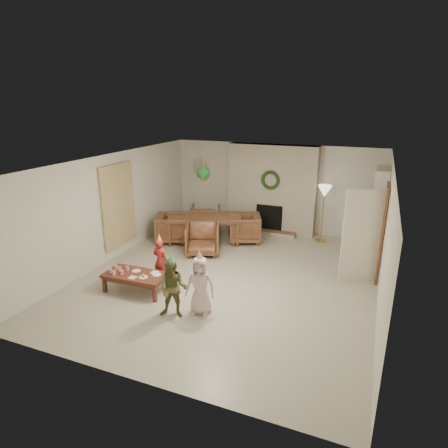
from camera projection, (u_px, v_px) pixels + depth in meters
The scene contains 56 objects.
floor at pixel (230, 277), 8.33m from camera, with size 7.00×7.00×0.00m, color #B7B29E.
ceiling at pixel (230, 162), 7.55m from camera, with size 7.00×7.00×0.00m, color white.
wall_back at pixel (274, 188), 11.02m from camera, with size 7.00×7.00×0.00m, color silver.
wall_front at pixel (131, 300), 4.86m from camera, with size 7.00×7.00×0.00m, color silver.
wall_left at pixel (112, 207), 9.01m from camera, with size 7.00×7.00×0.00m, color silver.
wall_right at pixel (385, 241), 6.87m from camera, with size 7.00×7.00×0.00m, color silver.
fireplace_mass at pixel (272, 189), 10.84m from camera, with size 2.50×0.40×2.50m, color #4F2014.
fireplace_hearth at pixel (267, 232), 10.91m from camera, with size 1.60×0.30×0.12m, color brown.
fireplace_firebox at pixel (269, 218), 10.93m from camera, with size 0.75×0.12×0.75m, color black.
fireplace_wreath at pixel (270, 180), 10.55m from camera, with size 0.54×0.54×0.10m, color #193614.
floor_lamp_base at pixel (321, 240), 10.43m from camera, with size 0.29×0.29×0.03m, color gold.
floor_lamp_post at pixel (323, 216), 10.21m from camera, with size 0.03×0.03×1.39m, color gold.
floor_lamp_shade at pixel (325, 191), 10.00m from camera, with size 0.37×0.37×0.31m, color beige.
bookshelf_carcass at pixel (378, 214), 8.99m from camera, with size 0.30×1.00×2.20m, color white.
bookshelf_shelf_a at pixel (373, 240), 9.20m from camera, with size 0.30×0.92×0.03m, color white.
bookshelf_shelf_b at pixel (375, 224), 9.08m from camera, with size 0.30×0.92×0.03m, color white.
bookshelf_shelf_c at pixel (377, 208), 8.95m from camera, with size 0.30×0.92×0.03m, color white.
bookshelf_shelf_d at pixel (380, 191), 8.83m from camera, with size 0.30×0.92×0.03m, color white.
books_row_lower at pixel (373, 236), 9.04m from camera, with size 0.20×0.40×0.24m, color #AD2032.
books_row_mid at pixel (375, 218), 9.09m from camera, with size 0.20×0.44×0.24m, color navy.
books_row_upper at pixel (377, 204), 8.83m from camera, with size 0.20×0.36×0.22m, color gold.
door_frame at pixel (382, 233), 8.01m from camera, with size 0.05×0.86×2.04m, color brown.
door_leaf at pixel (362, 237), 7.82m from camera, with size 0.05×0.80×2.00m, color beige.
curtain_panel at pixel (118, 206), 9.17m from camera, with size 0.06×1.20×2.00m, color beige.
dining_table at pixel (204, 229), 10.29m from camera, with size 1.96×1.09×0.69m, color brown.
dining_chair_near at pixel (203, 239), 9.46m from camera, with size 0.81×0.84×0.76m, color brown.
dining_chair_far at pixel (206, 219), 11.09m from camera, with size 0.81×0.84×0.76m, color brown.
dining_chair_left at pixel (172, 228), 10.28m from camera, with size 0.81×0.84×0.76m, color brown.
dining_chair_right at pixel (244, 228), 10.27m from camera, with size 0.81×0.84×0.76m, color brown.
hanging_plant_cord at pixel (203, 164), 9.44m from camera, with size 0.01×0.01×0.70m, color tan.
hanging_plant_pot at pixel (204, 178), 9.55m from camera, with size 0.16×0.16×0.12m, color brown.
hanging_plant_foliage at pixel (203, 173), 9.51m from camera, with size 0.32×0.32×0.32m, color #16431C.
coffee_table_top at pixel (135, 275), 7.60m from camera, with size 1.25×0.62×0.06m, color #5E2B1F.
coffee_table_apron at pixel (136, 278), 7.62m from camera, with size 1.15×0.53×0.08m, color #5E2B1F.
coffee_leg_fl at pixel (105, 285), 7.61m from camera, with size 0.07×0.07×0.33m, color #5E2B1F.
coffee_leg_fr at pixel (155, 294), 7.25m from camera, with size 0.07×0.07×0.33m, color #5E2B1F.
coffee_leg_bl at pixel (120, 274), 8.07m from camera, with size 0.07×0.07×0.33m, color #5E2B1F.
coffee_leg_br at pixel (167, 282), 7.70m from camera, with size 0.07×0.07×0.33m, color #5E2B1F.
cup_a at pixel (110, 271), 7.60m from camera, with size 0.07×0.07×0.09m, color white.
cup_b at pixel (116, 267), 7.77m from camera, with size 0.07×0.07×0.09m, color white.
cup_c at pixel (114, 273), 7.52m from camera, with size 0.07×0.07×0.09m, color white.
cup_d at pixel (120, 269), 7.69m from camera, with size 0.07×0.07×0.09m, color white.
cup_e at pixel (122, 272), 7.55m from camera, with size 0.07×0.07×0.09m, color white.
cup_f at pixel (127, 268), 7.72m from camera, with size 0.07×0.07×0.09m, color white.
plate_a at pixel (136, 271), 7.71m from camera, with size 0.17×0.17×0.01m, color white.
plate_b at pixel (143, 277), 7.43m from camera, with size 0.17×0.17×0.01m, color white.
plate_c at pixel (157, 275), 7.53m from camera, with size 0.17×0.17×0.01m, color white.
food_scoop at pixel (143, 275), 7.41m from camera, with size 0.07×0.07×0.07m, color tan.
napkin_left at pixel (133, 277), 7.42m from camera, with size 0.14×0.14×0.01m, color #FFBBC1.
napkin_right at pixel (155, 272), 7.63m from camera, with size 0.14×0.14×0.01m, color #FFBBC1.
child_red at pixel (160, 260), 8.00m from camera, with size 0.34×0.22×0.93m, color maroon.
party_hat_red at pixel (159, 238), 7.85m from camera, with size 0.13×0.13×0.18m, color gold.
child_plaid at pixel (173, 289), 6.65m from camera, with size 0.53×0.41×1.09m, color brown.
party_hat_plaid at pixel (171, 258), 6.47m from camera, with size 0.13×0.13×0.18m, color #4BAF6B.
child_pink at pixel (200, 285), 6.78m from camera, with size 0.52×0.34×1.07m, color beige.
party_hat_pink at pixel (199, 255), 6.60m from camera, with size 0.14×0.14×0.19m, color #B1B0B8.
Camera 1 is at (2.72, -7.05, 3.69)m, focal length 30.63 mm.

